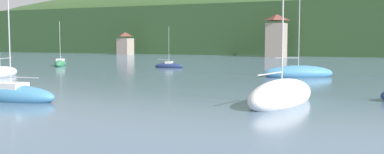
# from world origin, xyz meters

# --- Properties ---
(wooded_hillside) EXTENTS (352.00, 58.84, 37.34)m
(wooded_hillside) POSITION_xyz_m (-30.09, 163.85, 5.53)
(wooded_hillside) COLOR #2D4C28
(wooded_hillside) RESTS_ON ground_plane
(shore_building_west) EXTENTS (3.49, 3.70, 6.02)m
(shore_building_west) POSITION_xyz_m (-54.48, 123.15, 2.92)
(shore_building_west) COLOR gray
(shore_building_west) RESTS_ON ground_plane
(shore_building_westcentral) EXTENTS (4.36, 4.65, 9.87)m
(shore_building_westcentral) POSITION_xyz_m (-13.62, 123.60, 4.79)
(shore_building_westcentral) COLOR gray
(shore_building_westcentral) RESTS_ON ground_plane
(sailboat_far_1) EXTENTS (7.74, 5.80, 11.10)m
(sailboat_far_1) POSITION_xyz_m (2.41, 68.37, 0.40)
(sailboat_far_1) COLOR teal
(sailboat_far_1) RESTS_ON ground_plane
(sailboat_mid_4) EXTENTS (5.05, 7.58, 10.86)m
(sailboat_mid_4) POSITION_xyz_m (-27.22, 55.80, 0.35)
(sailboat_mid_4) COLOR white
(sailboat_mid_4) RESTS_ON ground_plane
(sailboat_far_5) EXTENTS (4.30, 1.98, 6.12)m
(sailboat_far_5) POSITION_xyz_m (-17.53, 76.94, 0.26)
(sailboat_far_5) COLOR navy
(sailboat_far_5) RESTS_ON ground_plane
(sailboat_far_6) EXTENTS (4.06, 5.32, 7.08)m
(sailboat_far_6) POSITION_xyz_m (-34.53, 74.03, 0.34)
(sailboat_far_6) COLOR #2D754C
(sailboat_far_6) RESTS_ON ground_plane
(sailboat_mid_7) EXTENTS (3.71, 8.19, 9.30)m
(sailboat_mid_7) POSITION_xyz_m (5.54, 47.32, 0.49)
(sailboat_mid_7) COLOR white
(sailboat_mid_7) RESTS_ON ground_plane
(sailboat_mid_10) EXTENTS (6.71, 2.49, 7.88)m
(sailboat_mid_10) POSITION_xyz_m (-10.82, 41.58, 0.37)
(sailboat_mid_10) COLOR teal
(sailboat_mid_10) RESTS_ON ground_plane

